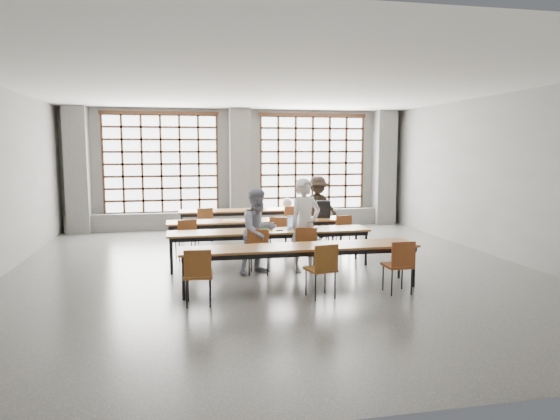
{
  "coord_description": "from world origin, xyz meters",
  "views": [
    {
      "loc": [
        -1.74,
        -9.36,
        2.34
      ],
      "look_at": [
        0.23,
        0.4,
        1.11
      ],
      "focal_mm": 32.0,
      "sensor_mm": 36.0,
      "label": 1
    }
  ],
  "objects_px": {
    "mouse": "(316,228)",
    "plastic_bag": "(287,203)",
    "desk_row_b": "(256,223)",
    "chair_back_mid": "(290,219)",
    "chair_near_left": "(198,271)",
    "student_back": "(318,207)",
    "chair_mid_centre": "(278,232)",
    "chair_back_left": "(204,221)",
    "chair_front_right": "(306,245)",
    "laptop_front": "(296,225)",
    "chair_front_left": "(259,246)",
    "phone": "(280,230)",
    "chair_near_right": "(400,261)",
    "chair_back_right": "(319,218)",
    "green_box": "(266,227)",
    "laptop_back": "(303,205)",
    "red_pouch": "(198,272)",
    "chair_mid_left": "(186,235)",
    "chair_mid_right": "(341,230)",
    "backpack": "(323,209)",
    "desk_row_c": "(270,233)",
    "desk_row_a": "(255,212)",
    "student_male": "(305,225)",
    "desk_row_d": "(300,250)",
    "chair_near_mid": "(323,265)"
  },
  "relations": [
    {
      "from": "mouse",
      "to": "plastic_bag",
      "type": "xyz_separation_m",
      "value": [
        0.17,
        3.53,
        0.12
      ]
    },
    {
      "from": "chair_back_left",
      "to": "chair_mid_right",
      "type": "distance_m",
      "value": 3.53
    },
    {
      "from": "chair_back_right",
      "to": "green_box",
      "type": "xyz_separation_m",
      "value": [
        -1.88,
        -2.75,
        0.24
      ]
    },
    {
      "from": "student_back",
      "to": "backpack",
      "type": "xyz_separation_m",
      "value": [
        -0.26,
        -1.4,
        0.12
      ]
    },
    {
      "from": "desk_row_a",
      "to": "chair_near_mid",
      "type": "bearing_deg",
      "value": -87.9
    },
    {
      "from": "chair_back_right",
      "to": "red_pouch",
      "type": "height_order",
      "value": "chair_back_right"
    },
    {
      "from": "chair_near_right",
      "to": "chair_mid_centre",
      "type": "bearing_deg",
      "value": 113.28
    },
    {
      "from": "chair_near_left",
      "to": "mouse",
      "type": "relative_size",
      "value": 8.98
    },
    {
      "from": "chair_near_left",
      "to": "student_back",
      "type": "relative_size",
      "value": 0.54
    },
    {
      "from": "laptop_front",
      "to": "red_pouch",
      "type": "bearing_deg",
      "value": -131.27
    },
    {
      "from": "chair_front_right",
      "to": "laptop_front",
      "type": "relative_size",
      "value": 2.13
    },
    {
      "from": "chair_back_mid",
      "to": "chair_mid_left",
      "type": "distance_m",
      "value": 3.3
    },
    {
      "from": "chair_mid_left",
      "to": "laptop_back",
      "type": "height_order",
      "value": "laptop_back"
    },
    {
      "from": "chair_mid_left",
      "to": "red_pouch",
      "type": "bearing_deg",
      "value": -87.45
    },
    {
      "from": "chair_front_left",
      "to": "phone",
      "type": "distance_m",
      "value": 0.75
    },
    {
      "from": "desk_row_c",
      "to": "chair_back_left",
      "type": "bearing_deg",
      "value": 112.37
    },
    {
      "from": "green_box",
      "to": "red_pouch",
      "type": "height_order",
      "value": "green_box"
    },
    {
      "from": "chair_mid_centre",
      "to": "mouse",
      "type": "xyz_separation_m",
      "value": [
        0.6,
        -0.89,
        0.21
      ]
    },
    {
      "from": "desk_row_a",
      "to": "chair_mid_centre",
      "type": "distance_m",
      "value": 2.59
    },
    {
      "from": "desk_row_c",
      "to": "chair_back_left",
      "type": "relative_size",
      "value": 4.55
    },
    {
      "from": "chair_mid_left",
      "to": "chair_mid_centre",
      "type": "bearing_deg",
      "value": -0.03
    },
    {
      "from": "chair_mid_left",
      "to": "chair_front_right",
      "type": "relative_size",
      "value": 1.0
    },
    {
      "from": "chair_front_left",
      "to": "student_male",
      "type": "xyz_separation_m",
      "value": [
        0.92,
        0.13,
        0.36
      ]
    },
    {
      "from": "chair_mid_centre",
      "to": "chair_near_left",
      "type": "distance_m",
      "value": 3.67
    },
    {
      "from": "student_male",
      "to": "phone",
      "type": "bearing_deg",
      "value": 118.93
    },
    {
      "from": "chair_front_right",
      "to": "green_box",
      "type": "height_order",
      "value": "chair_front_right"
    },
    {
      "from": "backpack",
      "to": "chair_mid_right",
      "type": "bearing_deg",
      "value": -64.49
    },
    {
      "from": "chair_near_left",
      "to": "chair_mid_centre",
      "type": "bearing_deg",
      "value": 59.94
    },
    {
      "from": "chair_front_left",
      "to": "green_box",
      "type": "height_order",
      "value": "chair_front_left"
    },
    {
      "from": "chair_mid_left",
      "to": "chair_mid_right",
      "type": "relative_size",
      "value": 1.0
    },
    {
      "from": "desk_row_b",
      "to": "laptop_back",
      "type": "distance_m",
      "value": 2.62
    },
    {
      "from": "chair_near_mid",
      "to": "chair_back_right",
      "type": "bearing_deg",
      "value": 74.69
    },
    {
      "from": "desk_row_b",
      "to": "chair_back_mid",
      "type": "xyz_separation_m",
      "value": [
        1.08,
        1.33,
        -0.13
      ]
    },
    {
      "from": "desk_row_c",
      "to": "phone",
      "type": "xyz_separation_m",
      "value": [
        0.18,
        -0.1,
        0.07
      ]
    },
    {
      "from": "student_back",
      "to": "green_box",
      "type": "bearing_deg",
      "value": -119.74
    },
    {
      "from": "desk_row_d",
      "to": "chair_near_right",
      "type": "xyz_separation_m",
      "value": [
        1.5,
        -0.63,
        -0.13
      ]
    },
    {
      "from": "desk_row_d",
      "to": "student_male",
      "type": "xyz_separation_m",
      "value": [
        0.39,
        1.18,
        0.23
      ]
    },
    {
      "from": "chair_front_right",
      "to": "phone",
      "type": "xyz_separation_m",
      "value": [
        -0.4,
        0.53,
        0.2
      ]
    },
    {
      "from": "chair_mid_left",
      "to": "mouse",
      "type": "relative_size",
      "value": 8.98
    },
    {
      "from": "chair_front_right",
      "to": "desk_row_c",
      "type": "bearing_deg",
      "value": 132.91
    },
    {
      "from": "chair_mid_centre",
      "to": "phone",
      "type": "relative_size",
      "value": 6.77
    },
    {
      "from": "chair_mid_right",
      "to": "student_back",
      "type": "distance_m",
      "value": 2.1
    },
    {
      "from": "chair_front_right",
      "to": "plastic_bag",
      "type": "relative_size",
      "value": 3.08
    },
    {
      "from": "phone",
      "to": "red_pouch",
      "type": "relative_size",
      "value": 0.65
    },
    {
      "from": "chair_back_left",
      "to": "student_back",
      "type": "bearing_deg",
      "value": 2.43
    },
    {
      "from": "desk_row_a",
      "to": "chair_near_right",
      "type": "bearing_deg",
      "value": -75.43
    },
    {
      "from": "chair_front_right",
      "to": "backpack",
      "type": "xyz_separation_m",
      "value": [
        0.97,
        2.18,
        0.39
      ]
    },
    {
      "from": "chair_back_right",
      "to": "red_pouch",
      "type": "distance_m",
      "value": 6.05
    },
    {
      "from": "chair_back_mid",
      "to": "chair_near_left",
      "type": "relative_size",
      "value": 1.0
    },
    {
      "from": "chair_mid_centre",
      "to": "student_male",
      "type": "xyz_separation_m",
      "value": [
        0.25,
        -1.37,
        0.36
      ]
    }
  ]
}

